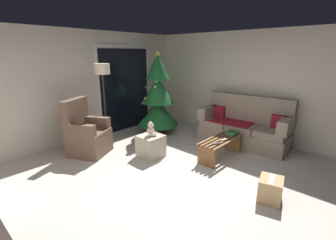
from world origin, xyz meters
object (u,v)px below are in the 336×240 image
at_px(coffee_table, 221,145).
at_px(floor_lamp, 103,77).
at_px(couch, 244,127).
at_px(book_stack, 232,133).
at_px(remote_white, 225,140).
at_px(armchair, 87,135).
at_px(cardboard_box_taped_mid_floor, 270,189).
at_px(remote_graphite, 216,144).
at_px(cell_phone, 232,131).
at_px(christmas_tree, 158,98).
at_px(ottoman, 151,146).
at_px(teddy_bear_honey_by_tree, 147,139).
at_px(teddy_bear_cream, 151,130).

bearing_deg(coffee_table, floor_lamp, 115.29).
bearing_deg(couch, book_stack, -175.51).
distance_m(remote_white, book_stack, 0.39).
distance_m(armchair, cardboard_box_taped_mid_floor, 3.48).
relative_size(remote_graphite, armchair, 0.14).
distance_m(coffee_table, cell_phone, 0.42).
height_order(remote_graphite, christmas_tree, christmas_tree).
distance_m(remote_white, ottoman, 1.44).
xyz_separation_m(coffee_table, cell_phone, (0.37, -0.04, 0.20)).
distance_m(book_stack, christmas_tree, 2.06).
xyz_separation_m(remote_graphite, cardboard_box_taped_mid_floor, (-0.43, -1.15, -0.24)).
bearing_deg(teddy_bear_honey_by_tree, floor_lamp, 131.90).
bearing_deg(floor_lamp, christmas_tree, -13.94).
height_order(couch, remote_white, couch).
distance_m(coffee_table, remote_white, 0.17).
xyz_separation_m(couch, teddy_bear_cream, (-1.90, 1.03, 0.16)).
xyz_separation_m(remote_white, ottoman, (-0.87, 1.14, -0.19)).
xyz_separation_m(couch, remote_graphite, (-1.34, -0.10, 0.01)).
bearing_deg(floor_lamp, remote_white, -65.87).
height_order(remote_graphite, armchair, armchair).
height_order(coffee_table, teddy_bear_cream, teddy_bear_cream).
bearing_deg(book_stack, remote_graphite, -176.27).
bearing_deg(teddy_bear_honey_by_tree, couch, -46.82).
relative_size(ottoman, cardboard_box_taped_mid_floor, 1.06).
distance_m(teddy_bear_cream, teddy_bear_honey_by_tree, 0.82).
distance_m(floor_lamp, teddy_bear_cream, 1.58).
bearing_deg(floor_lamp, book_stack, -58.12).
relative_size(coffee_table, teddy_bear_honey_by_tree, 3.86).
xyz_separation_m(coffee_table, ottoman, (-0.88, 1.05, -0.04)).
relative_size(cell_phone, ottoman, 0.33).
xyz_separation_m(remote_graphite, teddy_bear_honey_by_tree, (-0.16, 1.69, -0.28)).
bearing_deg(remote_white, coffee_table, -5.43).
bearing_deg(floor_lamp, teddy_bear_honey_by_tree, -48.10).
relative_size(christmas_tree, floor_lamp, 1.15).
bearing_deg(remote_white, remote_graphite, 96.16).
bearing_deg(book_stack, armchair, 133.19).
distance_m(remote_white, cell_phone, 0.39).
height_order(remote_white, cell_phone, cell_phone).
bearing_deg(cell_phone, remote_graphite, 150.00).
bearing_deg(ottoman, remote_graphite, -63.32).
height_order(remote_white, teddy_bear_honey_by_tree, remote_white).
relative_size(cell_phone, cardboard_box_taped_mid_floor, 0.35).
relative_size(floor_lamp, teddy_bear_honey_by_tree, 6.25).
bearing_deg(cell_phone, floor_lamp, 88.07).
bearing_deg(teddy_bear_cream, cardboard_box_taped_mid_floor, -86.72).
height_order(armchair, floor_lamp, floor_lamp).
height_order(coffee_table, christmas_tree, christmas_tree).
distance_m(armchair, ottoman, 1.33).
bearing_deg(christmas_tree, cardboard_box_taped_mid_floor, -107.16).
bearing_deg(couch, teddy_bear_honey_by_tree, 133.18).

